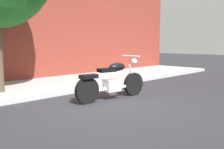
% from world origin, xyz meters
% --- Properties ---
extents(ground_plane, '(60.00, 60.00, 0.00)m').
position_xyz_m(ground_plane, '(0.00, 0.00, 0.00)').
color(ground_plane, '#28282D').
extents(sidewalk, '(18.31, 2.95, 0.14)m').
position_xyz_m(sidewalk, '(0.00, 3.06, 0.07)').
color(sidewalk, '#A5A5A5').
rests_on(sidewalk, ground).
extents(motorcycle, '(2.26, 0.70, 1.16)m').
position_xyz_m(motorcycle, '(0.57, 0.24, 0.47)').
color(motorcycle, black).
rests_on(motorcycle, ground).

